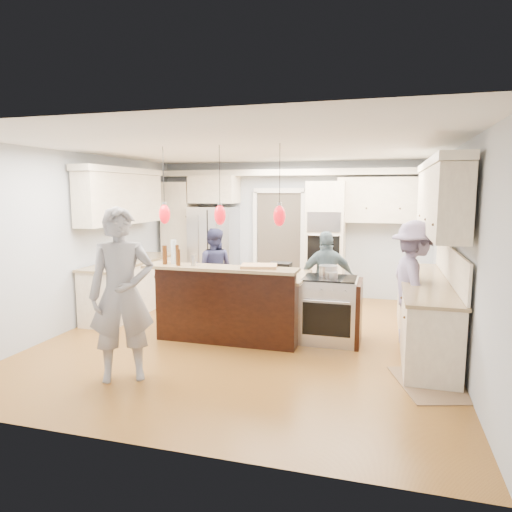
{
  "coord_description": "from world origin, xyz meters",
  "views": [
    {
      "loc": [
        1.83,
        -6.15,
        2.1
      ],
      "look_at": [
        0.0,
        0.35,
        1.15
      ],
      "focal_mm": 32.0,
      "sensor_mm": 36.0,
      "label": 1
    }
  ],
  "objects_px": {
    "refrigerator": "(214,250)",
    "person_bar_end": "(122,295)",
    "person_far_left": "(214,269)",
    "island_range": "(331,310)",
    "kitchen_island": "(235,302)"
  },
  "relations": [
    {
      "from": "refrigerator",
      "to": "kitchen_island",
      "type": "bearing_deg",
      "value": -63.09
    },
    {
      "from": "island_range",
      "to": "person_far_left",
      "type": "xyz_separation_m",
      "value": [
        -2.26,
        1.29,
        0.27
      ]
    },
    {
      "from": "island_range",
      "to": "person_bar_end",
      "type": "distance_m",
      "value": 2.91
    },
    {
      "from": "kitchen_island",
      "to": "island_range",
      "type": "xyz_separation_m",
      "value": [
        1.41,
        0.08,
        -0.03
      ]
    },
    {
      "from": "kitchen_island",
      "to": "person_far_left",
      "type": "bearing_deg",
      "value": 122.09
    },
    {
      "from": "refrigerator",
      "to": "island_range",
      "type": "height_order",
      "value": "refrigerator"
    },
    {
      "from": "island_range",
      "to": "kitchen_island",
      "type": "bearing_deg",
      "value": -176.9
    },
    {
      "from": "person_far_left",
      "to": "person_bar_end",
      "type": "bearing_deg",
      "value": 85.24
    },
    {
      "from": "island_range",
      "to": "person_bar_end",
      "type": "xyz_separation_m",
      "value": [
        -2.1,
        -1.95,
        0.51
      ]
    },
    {
      "from": "kitchen_island",
      "to": "person_far_left",
      "type": "relative_size",
      "value": 1.44
    },
    {
      "from": "person_bar_end",
      "to": "kitchen_island",
      "type": "bearing_deg",
      "value": 39.89
    },
    {
      "from": "person_bar_end",
      "to": "person_far_left",
      "type": "bearing_deg",
      "value": 63.06
    },
    {
      "from": "kitchen_island",
      "to": "person_far_left",
      "type": "distance_m",
      "value": 1.63
    },
    {
      "from": "refrigerator",
      "to": "person_bar_end",
      "type": "xyz_separation_m",
      "value": [
        0.61,
        -4.44,
        0.07
      ]
    },
    {
      "from": "refrigerator",
      "to": "person_bar_end",
      "type": "height_order",
      "value": "person_bar_end"
    }
  ]
}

